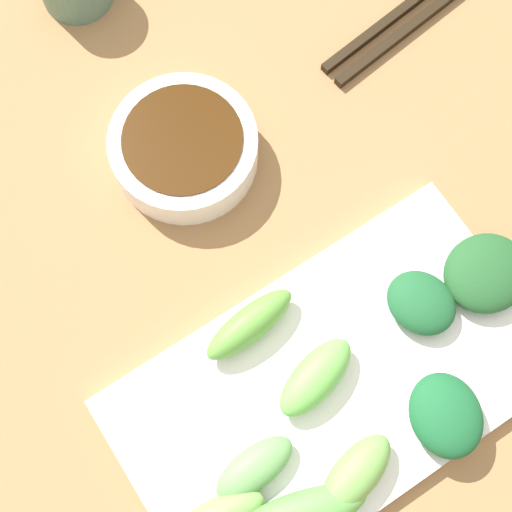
# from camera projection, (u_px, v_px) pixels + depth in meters

# --- Properties ---
(tabletop) EXTENTS (2.10, 2.10, 0.02)m
(tabletop) POSITION_uv_depth(u_px,v_px,m) (265.00, 294.00, 0.61)
(tabletop) COLOR #976F46
(tabletop) RESTS_ON ground
(sauce_bowl) EXTENTS (0.12, 0.12, 0.04)m
(sauce_bowl) POSITION_uv_depth(u_px,v_px,m) (184.00, 148.00, 0.61)
(sauce_bowl) COLOR white
(sauce_bowl) RESTS_ON tabletop
(serving_plate) EXTENTS (0.18, 0.32, 0.01)m
(serving_plate) POSITION_uv_depth(u_px,v_px,m) (333.00, 386.00, 0.57)
(serving_plate) COLOR white
(serving_plate) RESTS_ON tabletop
(broccoli_leafy_0) EXTENTS (0.06, 0.06, 0.02)m
(broccoli_leafy_0) POSITION_uv_depth(u_px,v_px,m) (421.00, 303.00, 0.57)
(broccoli_leafy_0) COLOR #1D592F
(broccoli_leafy_0) RESTS_ON serving_plate
(broccoli_stalk_1) EXTENTS (0.03, 0.06, 0.02)m
(broccoli_stalk_1) POSITION_uv_depth(u_px,v_px,m) (255.00, 468.00, 0.54)
(broccoli_stalk_1) COLOR #659F58
(broccoli_stalk_1) RESTS_ON serving_plate
(broccoli_leafy_3) EXTENTS (0.07, 0.07, 0.03)m
(broccoli_leafy_3) POSITION_uv_depth(u_px,v_px,m) (446.00, 415.00, 0.55)
(broccoli_leafy_3) COLOR #1A5D31
(broccoli_leafy_3) RESTS_ON serving_plate
(broccoli_stalk_4) EXTENTS (0.03, 0.08, 0.03)m
(broccoli_stalk_4) POSITION_uv_depth(u_px,v_px,m) (249.00, 324.00, 0.56)
(broccoli_stalk_4) COLOR #61A340
(broccoli_stalk_4) RESTS_ON serving_plate
(broccoli_stalk_5) EXTENTS (0.05, 0.08, 0.03)m
(broccoli_stalk_5) POSITION_uv_depth(u_px,v_px,m) (316.00, 377.00, 0.55)
(broccoli_stalk_5) COLOR #6ABC4F
(broccoli_stalk_5) RESTS_ON serving_plate
(broccoli_leafy_6) EXTENTS (0.06, 0.07, 0.03)m
(broccoli_leafy_6) POSITION_uv_depth(u_px,v_px,m) (486.00, 273.00, 0.58)
(broccoli_leafy_6) COLOR #215328
(broccoli_leafy_6) RESTS_ON serving_plate
(broccoli_stalk_7) EXTENTS (0.05, 0.07, 0.03)m
(broccoli_stalk_7) POSITION_uv_depth(u_px,v_px,m) (356.00, 474.00, 0.53)
(broccoli_stalk_7) COLOR #70AB4F
(broccoli_stalk_7) RESTS_ON serving_plate
(chopsticks) EXTENTS (0.05, 0.23, 0.01)m
(chopsticks) POSITION_uv_depth(u_px,v_px,m) (429.00, 1.00, 0.67)
(chopsticks) COLOR black
(chopsticks) RESTS_ON tabletop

